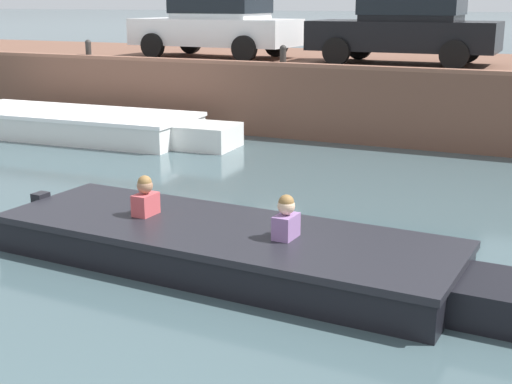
{
  "coord_description": "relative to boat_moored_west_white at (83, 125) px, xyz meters",
  "views": [
    {
      "loc": [
        2.87,
        -1.33,
        2.93
      ],
      "look_at": [
        0.18,
        4.53,
        1.2
      ],
      "focal_mm": 50.0,
      "sensor_mm": 36.0,
      "label": 1
    }
  ],
  "objects": [
    {
      "name": "car_left_inner_black",
      "position": [
        6.28,
        3.46,
        2.13
      ],
      "size": [
        4.08,
        2.03,
        1.54
      ],
      "color": "black",
      "rests_on": "far_quay_wall"
    },
    {
      "name": "mooring_bollard_mid",
      "position": [
        3.95,
        1.97,
        1.52
      ],
      "size": [
        0.15,
        0.15,
        0.45
      ],
      "color": "#2D2B28",
      "rests_on": "far_quay_wall"
    },
    {
      "name": "motorboat_passing",
      "position": [
        6.66,
        -5.75,
        -0.05
      ],
      "size": [
        6.56,
        2.05,
        0.94
      ],
      "color": "black",
      "rests_on": "ground"
    },
    {
      "name": "car_leftmost_white",
      "position": [
        1.56,
        3.46,
        2.13
      ],
      "size": [
        4.15,
        2.05,
        1.54
      ],
      "color": "white",
      "rests_on": "far_quay_wall"
    },
    {
      "name": "mooring_bollard_west",
      "position": [
        -1.26,
        1.97,
        1.52
      ],
      "size": [
        0.15,
        0.15,
        0.45
      ],
      "color": "#2D2B28",
      "rests_on": "far_quay_wall"
    },
    {
      "name": "far_quay_wall",
      "position": [
        7.1,
        4.72,
        0.5
      ],
      "size": [
        60.0,
        6.0,
        1.56
      ],
      "primitive_type": "cube",
      "color": "brown",
      "rests_on": "ground"
    },
    {
      "name": "boat_moored_west_white",
      "position": [
        0.0,
        0.0,
        0.0
      ],
      "size": [
        6.79,
        2.32,
        0.57
      ],
      "color": "white",
      "rests_on": "ground"
    },
    {
      "name": "ground_plane",
      "position": [
        7.1,
        -4.75,
        -0.28
      ],
      "size": [
        400.0,
        400.0,
        0.0
      ],
      "primitive_type": "plane",
      "color": "#3D5156"
    },
    {
      "name": "far_wall_coping",
      "position": [
        7.1,
        1.84,
        1.32
      ],
      "size": [
        60.0,
        0.24,
        0.08
      ],
      "primitive_type": "cube",
      "color": "brown",
      "rests_on": "far_quay_wall"
    }
  ]
}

